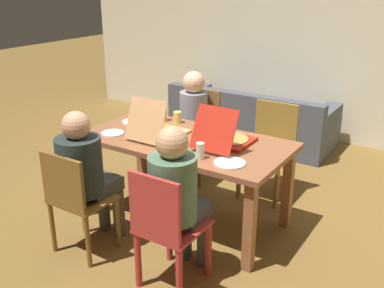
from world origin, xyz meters
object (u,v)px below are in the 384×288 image
object	(u,v)px
chair_3	(270,147)
pizza_box_0	(227,139)
pizza_box_1	(160,130)
person_0	(177,192)
drinking_glass_0	(200,151)
couch	(251,122)
drinking_glass_2	(214,124)
person_1	(190,119)
person_2	(85,169)
drinking_glass_3	(163,113)
plate_1	(134,122)
chair_1	(198,131)
plate_2	(113,133)
chair_2	(74,198)
chair_0	(166,229)
plate_0	(230,163)
dining_table	(186,150)
drinking_glass_1	(177,117)

from	to	relation	value
chair_3	pizza_box_0	size ratio (longest dim) A/B	1.78
chair_3	pizza_box_1	distance (m)	1.19
person_0	drinking_glass_0	size ratio (longest dim) A/B	9.31
person_0	couch	distance (m)	3.04
drinking_glass_2	person_1	bearing A→B (deg)	142.94
person_0	drinking_glass_2	xyz separation A→B (m)	(-0.32, 1.07, 0.14)
person_2	drinking_glass_3	xyz separation A→B (m)	(-0.05, 1.08, 0.16)
person_0	plate_1	distance (m)	1.37
chair_1	plate_2	bearing A→B (deg)	-100.25
drinking_glass_0	chair_2	bearing A→B (deg)	-140.72
pizza_box_0	pizza_box_1	world-z (taller)	pizza_box_1
chair_0	chair_3	bearing A→B (deg)	90.00
chair_1	drinking_glass_3	world-z (taller)	chair_1
plate_2	person_1	bearing A→B (deg)	78.18
person_2	plate_1	bearing A→B (deg)	105.94
person_0	chair_0	bearing A→B (deg)	-90.00
plate_1	plate_0	bearing A→B (deg)	-17.11
chair_3	plate_2	distance (m)	1.55
chair_1	pizza_box_1	distance (m)	0.98
chair_1	person_1	bearing A→B (deg)	-90.00
plate_2	plate_1	bearing A→B (deg)	98.89
chair_0	drinking_glass_3	world-z (taller)	drinking_glass_3
pizza_box_1	couch	bearing A→B (deg)	94.52
drinking_glass_0	drinking_glass_3	distance (m)	1.01
chair_1	couch	bearing A→B (deg)	89.64
person_1	chair_2	xyz separation A→B (m)	(0.00, -1.63, -0.20)
dining_table	person_1	world-z (taller)	person_1
plate_2	drinking_glass_0	size ratio (longest dim) A/B	1.59
person_2	drinking_glass_0	bearing A→B (deg)	32.40
person_2	pizza_box_1	size ratio (longest dim) A/B	2.33
dining_table	drinking_glass_3	distance (m)	0.59
drinking_glass_1	dining_table	bearing A→B (deg)	-46.62
person_0	chair_2	size ratio (longest dim) A/B	1.35
chair_0	drinking_glass_1	distance (m)	1.44
plate_2	drinking_glass_2	xyz separation A→B (m)	(0.70, 0.57, 0.05)
dining_table	drinking_glass_3	world-z (taller)	drinking_glass_3
dining_table	chair_3	distance (m)	1.00
plate_0	drinking_glass_3	size ratio (longest dim) A/B	1.61
chair_0	pizza_box_0	world-z (taller)	pizza_box_0
chair_0	person_2	distance (m)	0.86
plate_2	person_2	bearing A→B (deg)	-69.70
chair_0	pizza_box_1	size ratio (longest dim) A/B	1.82
drinking_glass_3	plate_1	bearing A→B (deg)	-136.67
dining_table	chair_2	bearing A→B (deg)	-114.49
chair_0	drinking_glass_0	bearing A→B (deg)	97.79
person_2	chair_2	bearing A→B (deg)	-90.00
chair_1	chair_2	distance (m)	1.78
chair_1	drinking_glass_1	bearing A→B (deg)	-78.98
pizza_box_0	drinking_glass_1	world-z (taller)	pizza_box_0
person_1	person_2	bearing A→B (deg)	-90.00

